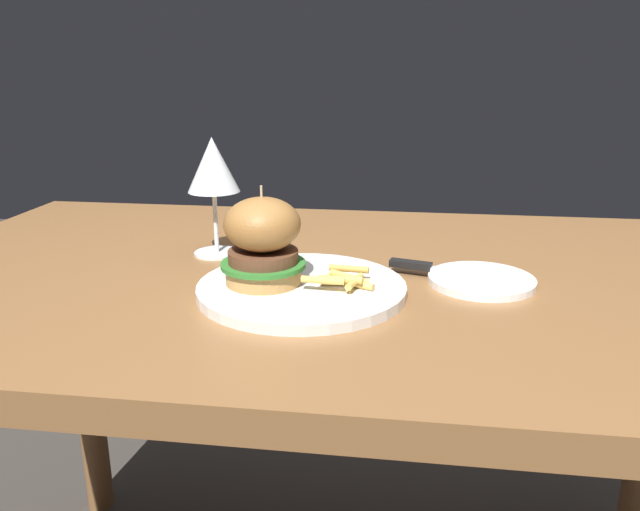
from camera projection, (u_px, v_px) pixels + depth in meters
name	position (u px, v px, depth m)	size (l,w,h in m)	color
dining_table	(334.00, 328.00, 0.94)	(1.33, 0.78, 0.74)	brown
main_plate	(302.00, 289.00, 0.82)	(0.27, 0.27, 0.01)	white
burger_sandwich	(263.00, 241.00, 0.80)	(0.11, 0.11, 0.13)	#B78447
fries_pile	(344.00, 279.00, 0.80)	(0.09, 0.07, 0.02)	#E0B251
wine_glass	(213.00, 168.00, 0.95)	(0.08, 0.08, 0.18)	silver
bread_plate	(481.00, 280.00, 0.85)	(0.15, 0.15, 0.01)	white
table_knife	(446.00, 270.00, 0.87)	(0.20, 0.07, 0.01)	silver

